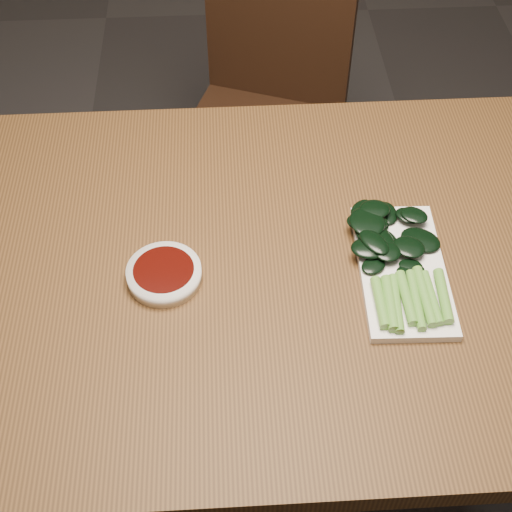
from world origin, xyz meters
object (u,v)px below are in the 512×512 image
chair_far (266,105)px  gai_lan (391,254)px  sauce_bowl (164,274)px  serving_plate (402,270)px  table (278,287)px

chair_far → gai_lan: size_ratio=3.23×
sauce_bowl → gai_lan: gai_lan is taller
serving_plate → gai_lan: size_ratio=0.98×
sauce_bowl → gai_lan: (0.36, 0.01, 0.01)m
chair_far → sauce_bowl: (-0.22, -0.77, 0.28)m
chair_far → gai_lan: 0.83m
chair_far → gai_lan: chair_far is taller
sauce_bowl → serving_plate: (0.38, -0.01, -0.01)m
chair_far → table: bearing=-72.0°
gai_lan → serving_plate: bearing=-50.8°
chair_far → serving_plate: 0.84m
table → gai_lan: (0.18, -0.02, 0.10)m
serving_plate → gai_lan: 0.03m
chair_far → serving_plate: (0.16, -0.78, 0.27)m
table → sauce_bowl: 0.20m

